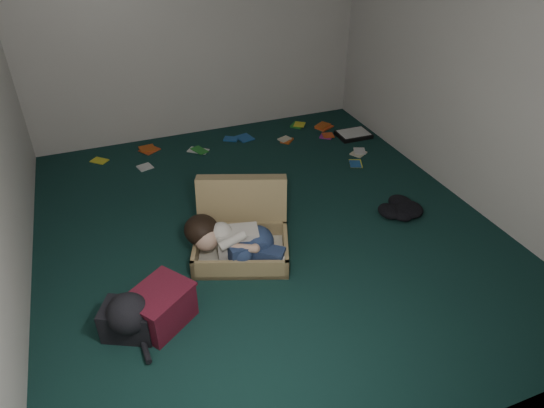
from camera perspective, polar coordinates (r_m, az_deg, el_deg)
floor at (r=4.47m, az=-0.70°, el=-2.76°), size 4.50×4.50×0.00m
wall_back at (r=5.92m, az=-9.01°, el=20.02°), size 4.50×0.00×4.50m
wall_front at (r=2.15m, az=20.92°, el=-7.66°), size 4.50×0.00×4.50m
wall_right at (r=4.88m, az=22.59°, el=15.09°), size 0.00×4.50×4.50m
suitcase at (r=4.15m, az=-3.60°, el=-3.11°), size 0.99×0.98×0.57m
person at (r=3.97m, az=-4.51°, el=-4.28°), size 0.76×0.61×0.35m
maroon_bin at (r=3.58m, az=-12.95°, el=-11.70°), size 0.55×0.53×0.30m
backpack at (r=3.57m, az=-16.46°, el=-12.85°), size 0.56×0.52×0.27m
clothing_pile at (r=4.79m, az=14.98°, el=-0.31°), size 0.47×0.41×0.13m
paper_tray at (r=6.20m, az=9.56°, el=8.08°), size 0.40×0.31×0.06m
book_scatter at (r=5.89m, az=-2.23°, el=6.94°), size 3.02×1.41×0.02m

